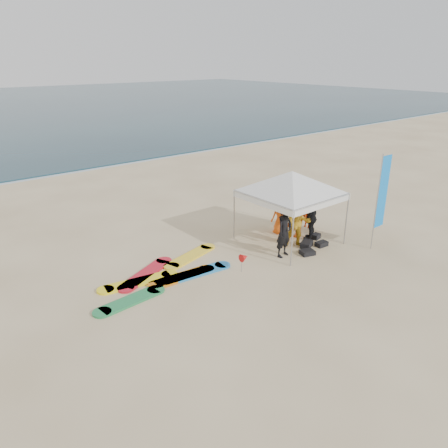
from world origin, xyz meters
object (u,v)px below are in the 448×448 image
at_px(feather_flag, 382,193).
at_px(marker_pennant, 244,257).
at_px(person_yellow, 298,223).
at_px(person_orange_a, 298,218).
at_px(canopy_tent, 292,171).
at_px(person_seated, 308,218).
at_px(surfboard_spread, 165,276).
at_px(person_black_a, 284,231).
at_px(person_orange_b, 281,213).
at_px(person_black_b, 311,217).

distance_m(feather_flag, marker_pennant, 5.66).
bearing_deg(person_yellow, person_orange_a, 79.66).
distance_m(canopy_tent, marker_pennant, 3.85).
bearing_deg(marker_pennant, person_seated, 15.30).
bearing_deg(surfboard_spread, person_orange_a, -3.84).
relative_size(person_orange_a, surfboard_spread, 0.31).
height_order(person_black_a, person_seated, person_black_a).
bearing_deg(person_black_a, feather_flag, -35.53).
bearing_deg(person_yellow, person_black_a, -128.82).
relative_size(person_orange_a, canopy_tent, 0.37).
relative_size(marker_pennant, surfboard_spread, 0.12).
height_order(person_black_a, person_orange_b, person_black_a).
distance_m(person_black_b, canopy_tent, 2.09).
bearing_deg(person_orange_b, marker_pennant, 28.63).
relative_size(feather_flag, marker_pennant, 5.64).
height_order(person_black_a, person_black_b, person_black_a).
height_order(person_orange_a, feather_flag, feather_flag).
relative_size(canopy_tent, marker_pennant, 6.67).
bearing_deg(person_black_b, feather_flag, 99.20).
bearing_deg(feather_flag, person_orange_b, 118.36).
height_order(person_orange_a, person_seated, person_orange_a).
relative_size(person_orange_b, person_seated, 2.03).
height_order(person_yellow, person_seated, person_yellow).
bearing_deg(person_orange_b, feather_flag, 121.68).
height_order(person_black_b, person_orange_b, person_black_b).
height_order(person_orange_a, surfboard_spread, person_orange_a).
relative_size(person_yellow, marker_pennant, 3.03).
xyz_separation_m(person_seated, marker_pennant, (-4.74, -1.30, 0.08)).
height_order(person_orange_a, marker_pennant, person_orange_a).
bearing_deg(surfboard_spread, canopy_tent, -5.82).
height_order(person_orange_b, marker_pennant, person_orange_b).
relative_size(person_seated, surfboard_spread, 0.16).
height_order(person_black_a, person_yellow, person_yellow).
relative_size(person_yellow, feather_flag, 0.54).
bearing_deg(person_yellow, person_orange_b, 107.04).
relative_size(person_black_a, person_yellow, 0.98).
bearing_deg(surfboard_spread, person_black_b, -8.58).
bearing_deg(person_yellow, marker_pennant, -137.45).
bearing_deg(person_orange_a, marker_pennant, 16.64).
xyz_separation_m(person_yellow, person_seated, (1.88, 1.08, -0.55)).
height_order(person_orange_a, canopy_tent, canopy_tent).
distance_m(person_black_b, person_seated, 1.39).
bearing_deg(person_orange_b, person_orange_a, 112.46).
xyz_separation_m(person_black_a, person_orange_b, (1.52, 1.61, -0.12)).
xyz_separation_m(person_orange_a, surfboard_spread, (-5.94, 0.40, -0.75)).
distance_m(person_seated, canopy_tent, 3.00).
distance_m(person_yellow, person_seated, 2.24).
height_order(person_black_b, feather_flag, feather_flag).
relative_size(person_yellow, person_orange_a, 1.23).
distance_m(person_orange_a, canopy_tent, 2.12).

